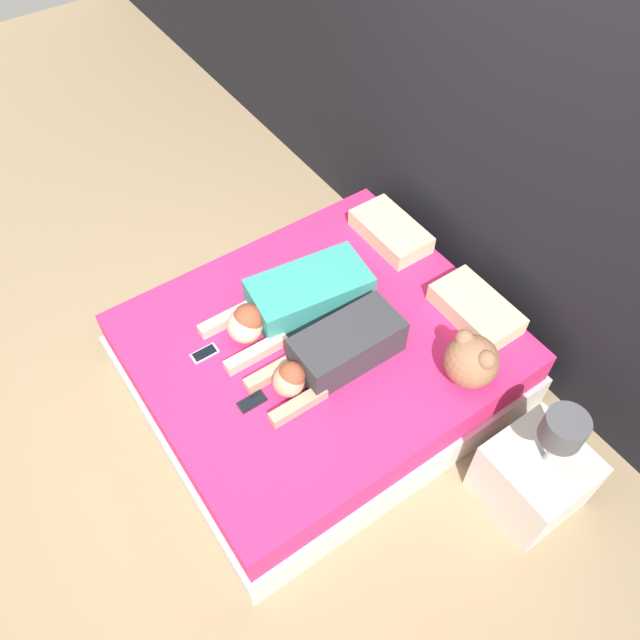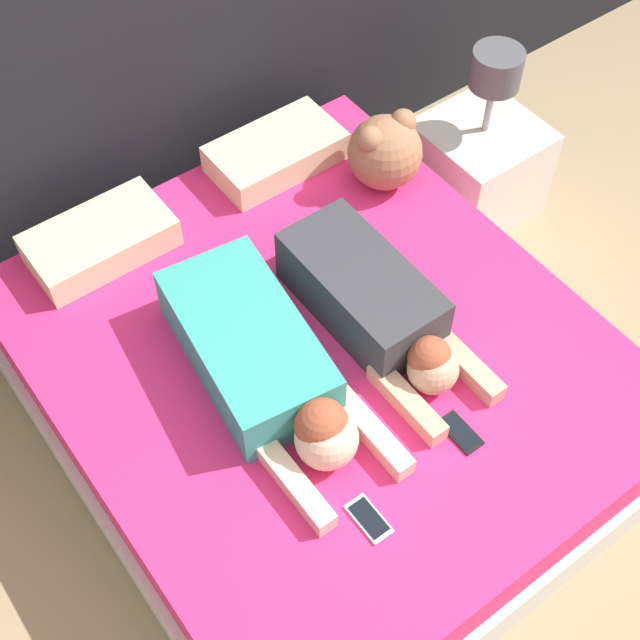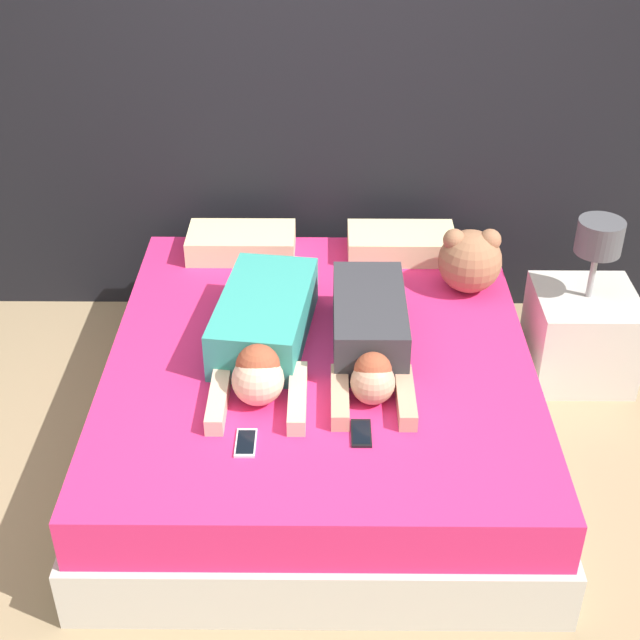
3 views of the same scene
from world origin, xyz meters
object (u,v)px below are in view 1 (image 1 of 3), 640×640
(bed, at_px, (320,360))
(plush_toy, at_px, (472,360))
(person_left, at_px, (294,300))
(pillow_head_left, at_px, (391,231))
(person_right, at_px, (335,352))
(nightstand, at_px, (535,474))
(cell_phone_left, at_px, (205,353))
(pillow_head_right, at_px, (476,309))
(cell_phone_right, at_px, (252,402))

(bed, xyz_separation_m, plush_toy, (0.70, 0.51, 0.41))
(bed, bearing_deg, person_left, -175.43)
(pillow_head_left, height_order, person_right, person_right)
(bed, relative_size, person_left, 2.03)
(pillow_head_left, distance_m, nightstand, 1.75)
(person_left, distance_m, cell_phone_left, 0.61)
(person_left, bearing_deg, pillow_head_right, 53.41)
(bed, height_order, cell_phone_right, cell_phone_right)
(person_left, xyz_separation_m, person_right, (0.45, -0.03, 0.00))
(pillow_head_left, distance_m, person_left, 0.88)
(pillow_head_right, bearing_deg, cell_phone_left, -114.73)
(bed, height_order, person_left, person_left)
(person_right, height_order, cell_phone_right, person_right)
(bed, height_order, plush_toy, plush_toy)
(pillow_head_right, height_order, cell_phone_right, pillow_head_right)
(pillow_head_left, bearing_deg, plush_toy, -17.01)
(pillow_head_left, xyz_separation_m, plush_toy, (1.10, -0.34, 0.10))
(plush_toy, bearing_deg, pillow_head_right, 131.12)
(cell_phone_left, xyz_separation_m, nightstand, (1.56, 1.14, -0.24))
(pillow_head_right, bearing_deg, cell_phone_right, -99.85)
(nightstand, bearing_deg, pillow_head_right, 159.97)
(nightstand, bearing_deg, person_left, -160.37)
(pillow_head_left, bearing_deg, nightstand, -10.78)
(person_right, relative_size, plush_toy, 2.86)
(pillow_head_left, bearing_deg, person_right, -55.53)
(cell_phone_right, relative_size, plush_toy, 0.50)
(person_right, bearing_deg, pillow_head_right, 77.70)
(nightstand, bearing_deg, cell_phone_right, -136.13)
(plush_toy, bearing_deg, cell_phone_left, -130.67)
(pillow_head_right, relative_size, cell_phone_right, 3.43)
(bed, xyz_separation_m, nightstand, (1.29, 0.53, 0.02))
(plush_toy, bearing_deg, person_left, -150.54)
(pillow_head_left, relative_size, plush_toy, 1.71)
(pillow_head_right, distance_m, nightstand, 0.99)
(pillow_head_left, xyz_separation_m, person_left, (0.16, -0.87, 0.04))
(person_right, distance_m, plush_toy, 0.74)
(cell_phone_left, bearing_deg, person_left, 87.00)
(person_left, height_order, person_right, person_left)
(person_left, relative_size, person_right, 1.16)
(cell_phone_left, height_order, nightstand, nightstand)
(pillow_head_left, bearing_deg, cell_phone_right, -68.16)
(person_right, height_order, plush_toy, plush_toy)
(bed, relative_size, plush_toy, 6.74)
(pillow_head_right, bearing_deg, pillow_head_left, 180.00)
(pillow_head_left, xyz_separation_m, cell_phone_left, (0.13, -1.47, -0.06))
(person_left, relative_size, nightstand, 1.22)
(pillow_head_right, bearing_deg, person_right, -102.30)
(pillow_head_left, distance_m, cell_phone_right, 1.52)
(pillow_head_right, distance_m, cell_phone_right, 1.43)
(plush_toy, distance_m, nightstand, 0.71)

